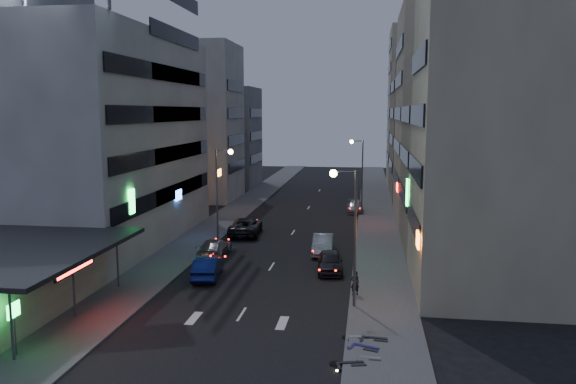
% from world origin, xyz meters
% --- Properties ---
extents(ground, '(180.00, 180.00, 0.00)m').
position_xyz_m(ground, '(0.00, 0.00, 0.00)').
color(ground, black).
rests_on(ground, ground).
extents(sidewalk_left, '(4.00, 120.00, 0.12)m').
position_xyz_m(sidewalk_left, '(-8.00, 30.00, 0.06)').
color(sidewalk_left, '#4C4C4F').
rests_on(sidewalk_left, ground).
extents(sidewalk_right, '(4.00, 120.00, 0.12)m').
position_xyz_m(sidewalk_right, '(8.00, 30.00, 0.06)').
color(sidewalk_right, '#4C4C4F').
rests_on(sidewalk_right, ground).
extents(white_building, '(14.00, 24.00, 18.00)m').
position_xyz_m(white_building, '(-17.00, 20.00, 9.00)').
color(white_building, silver).
rests_on(white_building, ground).
extents(grey_tower, '(10.00, 14.00, 34.00)m').
position_xyz_m(grey_tower, '(-26.00, 23.00, 17.00)').
color(grey_tower, gray).
rests_on(grey_tower, ground).
extents(shophouse_near, '(10.00, 11.00, 20.00)m').
position_xyz_m(shophouse_near, '(15.00, 10.50, 10.00)').
color(shophouse_near, '#C1BB97').
rests_on(shophouse_near, ground).
extents(shophouse_mid, '(11.00, 12.00, 16.00)m').
position_xyz_m(shophouse_mid, '(15.50, 22.00, 8.00)').
color(shophouse_mid, gray).
rests_on(shophouse_mid, ground).
extents(shophouse_far, '(10.00, 14.00, 22.00)m').
position_xyz_m(shophouse_far, '(15.00, 35.00, 11.00)').
color(shophouse_far, '#C1BB97').
rests_on(shophouse_far, ground).
extents(far_left_a, '(11.00, 10.00, 20.00)m').
position_xyz_m(far_left_a, '(-15.50, 45.00, 10.00)').
color(far_left_a, silver).
rests_on(far_left_a, ground).
extents(far_left_b, '(12.00, 10.00, 15.00)m').
position_xyz_m(far_left_b, '(-16.00, 58.00, 7.50)').
color(far_left_b, gray).
rests_on(far_left_b, ground).
extents(far_right_a, '(11.00, 12.00, 18.00)m').
position_xyz_m(far_right_a, '(15.50, 50.00, 9.00)').
color(far_right_a, gray).
rests_on(far_right_a, ground).
extents(far_right_b, '(12.00, 12.00, 24.00)m').
position_xyz_m(far_right_b, '(16.00, 64.00, 12.00)').
color(far_right_b, '#C1BB97').
rests_on(far_right_b, ground).
extents(street_lamp_right_near, '(1.60, 0.44, 8.02)m').
position_xyz_m(street_lamp_right_near, '(5.90, 6.00, 5.36)').
color(street_lamp_right_near, '#595B60').
rests_on(street_lamp_right_near, sidewalk_right).
extents(street_lamp_left, '(1.60, 0.44, 8.02)m').
position_xyz_m(street_lamp_left, '(-5.90, 22.00, 5.36)').
color(street_lamp_left, '#595B60').
rests_on(street_lamp_left, sidewalk_left).
extents(street_lamp_right_far, '(1.60, 0.44, 8.02)m').
position_xyz_m(street_lamp_right_far, '(5.90, 40.00, 5.36)').
color(street_lamp_right_far, '#595B60').
rests_on(street_lamp_right_far, sidewalk_right).
extents(parked_car_right_near, '(2.12, 4.52, 1.50)m').
position_xyz_m(parked_car_right_near, '(4.39, 13.28, 0.75)').
color(parked_car_right_near, '#232226').
rests_on(parked_car_right_near, ground).
extents(parked_car_right_mid, '(1.75, 4.64, 1.51)m').
position_xyz_m(parked_car_right_mid, '(3.46, 18.37, 0.76)').
color(parked_car_right_mid, '#ACAEB5').
rests_on(parked_car_right_mid, ground).
extents(parked_car_left, '(3.13, 6.03, 1.62)m').
position_xyz_m(parked_car_left, '(-4.25, 24.36, 0.81)').
color(parked_car_left, '#232327').
rests_on(parked_car_left, ground).
extents(parked_car_right_far, '(1.97, 4.45, 1.27)m').
position_xyz_m(parked_car_right_far, '(5.60, 37.64, 0.63)').
color(parked_car_right_far, '#909497').
rests_on(parked_car_right_far, ground).
extents(road_car_blue, '(2.17, 4.79, 1.52)m').
position_xyz_m(road_car_blue, '(-3.89, 10.56, 0.76)').
color(road_car_blue, navy).
rests_on(road_car_blue, ground).
extents(road_car_silver, '(2.18, 4.98, 1.43)m').
position_xyz_m(road_car_silver, '(-5.00, 16.20, 0.71)').
color(road_car_silver, '#9B9FA3').
rests_on(road_car_silver, ground).
extents(person, '(0.66, 0.55, 1.55)m').
position_xyz_m(person, '(6.30, 7.95, 0.89)').
color(person, black).
rests_on(person, sidewalk_right).
extents(scooter_black_a, '(1.09, 2.03, 1.18)m').
position_xyz_m(scooter_black_a, '(6.93, -1.35, 0.71)').
color(scooter_black_a, black).
rests_on(scooter_black_a, sidewalk_right).
extents(scooter_silver_a, '(0.57, 1.60, 0.97)m').
position_xyz_m(scooter_silver_a, '(7.73, -0.85, 0.61)').
color(scooter_silver_a, gray).
rests_on(scooter_silver_a, sidewalk_right).
extents(scooter_blue, '(1.32, 2.12, 1.23)m').
position_xyz_m(scooter_blue, '(7.72, 0.13, 0.73)').
color(scooter_blue, navy).
rests_on(scooter_blue, sidewalk_right).
extents(scooter_black_b, '(0.86, 2.02, 1.20)m').
position_xyz_m(scooter_black_b, '(8.13, 1.43, 0.72)').
color(scooter_black_b, black).
rests_on(scooter_black_b, sidewalk_right).
extents(scooter_silver_b, '(0.78, 1.68, 0.99)m').
position_xyz_m(scooter_silver_b, '(7.12, 1.64, 0.62)').
color(scooter_silver_b, '#ABAEB3').
rests_on(scooter_silver_b, sidewalk_right).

